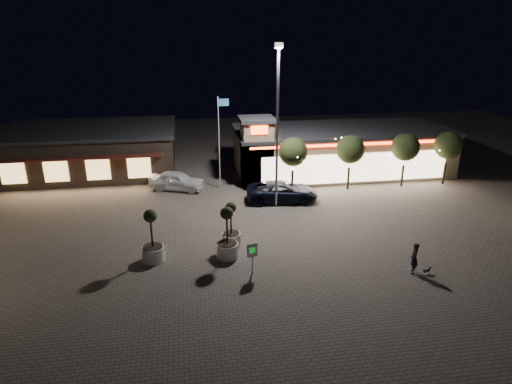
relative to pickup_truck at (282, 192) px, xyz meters
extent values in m
plane|color=#675C53|center=(-2.72, -9.09, -0.81)|extent=(90.00, 90.00, 0.00)
cube|color=gray|center=(7.28, 6.91, 1.19)|extent=(20.00, 8.00, 4.00)
cube|color=#262628|center=(7.28, 6.91, 3.34)|extent=(20.40, 8.40, 0.30)
cube|color=#FFE5BF|center=(7.28, 2.86, 0.79)|extent=(17.00, 0.12, 2.60)
cube|color=red|center=(7.28, 2.83, 2.94)|extent=(19.00, 0.10, 0.18)
cube|color=gray|center=(-1.42, 4.21, 2.09)|extent=(2.60, 2.60, 5.80)
cube|color=#262628|center=(-1.42, 4.21, 5.14)|extent=(3.00, 3.00, 0.30)
cube|color=red|center=(-1.42, 2.86, 4.49)|extent=(1.40, 0.10, 0.70)
cube|color=#382D23|center=(-16.72, 10.91, 1.19)|extent=(16.00, 10.00, 4.00)
cube|color=#262628|center=(-16.72, 10.91, 3.34)|extent=(16.40, 10.40, 0.30)
cube|color=#591E19|center=(-16.72, 5.51, 1.99)|extent=(14.40, 0.80, 0.15)
cube|color=#FBCC71|center=(-22.22, 5.86, 0.79)|extent=(2.00, 0.12, 1.80)
cube|color=#FBCC71|center=(-18.72, 5.86, 0.79)|extent=(2.00, 0.12, 1.80)
cube|color=#FBCC71|center=(-15.22, 5.86, 0.79)|extent=(2.00, 0.12, 1.80)
cube|color=#FBCC71|center=(-11.72, 5.86, 0.79)|extent=(2.00, 0.12, 1.80)
cylinder|color=gray|center=(-0.72, -1.09, 5.19)|extent=(0.20, 0.20, 12.00)
cube|color=gray|center=(-0.72, -1.09, 11.39)|extent=(0.60, 0.40, 0.35)
cube|color=white|center=(-0.72, -1.09, 11.19)|extent=(0.45, 0.30, 0.08)
cylinder|color=white|center=(-4.72, 3.91, 3.19)|extent=(0.10, 0.10, 8.00)
cube|color=#275891|center=(-4.27, 3.91, 6.69)|extent=(0.90, 0.04, 0.60)
cylinder|color=#332319|center=(1.28, 1.91, 0.16)|extent=(0.20, 0.20, 1.92)
sphere|color=#2D3819|center=(1.28, 1.91, 2.77)|extent=(2.42, 2.42, 2.42)
cylinder|color=#332319|center=(6.28, 1.91, 0.16)|extent=(0.20, 0.20, 1.92)
sphere|color=#2D3819|center=(6.28, 1.91, 2.77)|extent=(2.42, 2.42, 2.42)
cylinder|color=#332319|center=(11.28, 1.91, 0.16)|extent=(0.20, 0.20, 1.92)
sphere|color=#2D3819|center=(11.28, 1.91, 2.77)|extent=(2.42, 2.42, 2.42)
cylinder|color=#332319|center=(15.28, 1.91, 0.16)|extent=(0.20, 0.20, 1.92)
sphere|color=#2D3819|center=(15.28, 1.91, 2.77)|extent=(2.42, 2.42, 2.42)
imported|color=black|center=(0.00, 0.00, 0.00)|extent=(6.07, 3.31, 1.61)
imported|color=white|center=(-8.46, 4.10, 0.02)|extent=(5.21, 3.53, 1.65)
imported|color=black|center=(5.06, -12.44, 0.13)|extent=(0.68, 0.80, 1.86)
cube|color=#59514C|center=(5.78, -12.69, -0.56)|extent=(0.42, 0.28, 0.21)
sphere|color=#59514C|center=(6.00, -12.62, -0.48)|extent=(0.19, 0.19, 0.19)
cylinder|color=white|center=(-9.84, -8.58, -0.35)|extent=(1.36, 1.36, 0.91)
cylinder|color=black|center=(-9.84, -8.58, 0.12)|extent=(1.18, 1.18, 0.07)
cylinder|color=#332319|center=(-9.84, -8.58, 1.18)|extent=(0.11, 0.11, 2.04)
sphere|color=#2D3819|center=(-9.84, -8.58, 2.14)|extent=(0.79, 0.79, 0.79)
cylinder|color=white|center=(-5.34, -8.84, -0.35)|extent=(1.36, 1.36, 0.90)
cylinder|color=black|center=(-5.34, -8.84, 0.12)|extent=(1.17, 1.17, 0.07)
cylinder|color=#332319|center=(-5.34, -8.84, 1.17)|extent=(0.11, 0.11, 2.03)
sphere|color=#2D3819|center=(-5.34, -8.84, 2.13)|extent=(0.79, 0.79, 0.79)
cylinder|color=white|center=(-4.93, -7.22, -0.40)|extent=(1.21, 1.21, 0.81)
cylinder|color=black|center=(-4.93, -7.22, 0.02)|extent=(1.05, 1.05, 0.06)
cylinder|color=#332319|center=(-4.93, -7.22, 0.97)|extent=(0.10, 0.10, 1.82)
sphere|color=#2D3819|center=(-4.93, -7.22, 1.83)|extent=(0.71, 0.71, 0.71)
cylinder|color=gray|center=(-4.14, -11.12, -0.21)|extent=(0.08, 0.08, 1.19)
cube|color=white|center=(-4.14, -11.12, 0.72)|extent=(0.63, 0.23, 0.84)
cube|color=green|center=(-4.14, -11.16, 0.72)|extent=(0.34, 0.11, 0.35)
camera|label=1|loc=(-7.56, -33.95, 12.72)|focal=32.00mm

